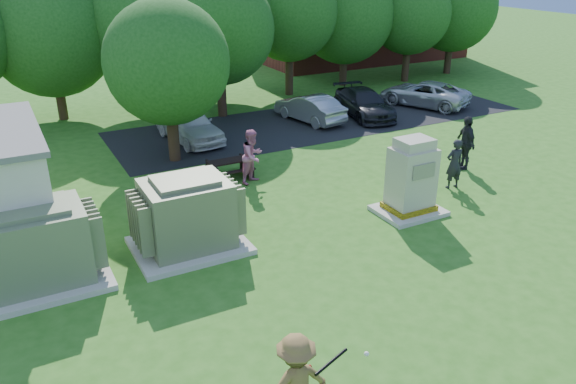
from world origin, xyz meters
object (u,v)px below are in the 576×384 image
transformer_left (40,248)px  car_white (189,125)px  picnic_table (230,167)px  car_silver_b (424,94)px  transformer_right (187,216)px  batter (296,383)px  car_dark (364,103)px  person_at_picnic (253,156)px  person_by_generator (454,164)px  person_walking_right (466,143)px  car_silver_a (310,108)px  generator_cabinet (411,181)px

transformer_left → car_white: 11.32m
transformer_left → picnic_table: transformer_left is taller
transformer_left → car_white: bearing=53.0°
transformer_left → car_silver_b: bearing=24.4°
transformer_right → batter: 6.86m
transformer_right → car_white: transformer_right is taller
batter → picnic_table: bearing=-104.3°
transformer_right → car_white: 9.56m
batter → car_dark: size_ratio=0.41×
car_white → car_silver_b: (12.73, -0.16, -0.07)m
batter → car_silver_b: size_ratio=0.40×
person_at_picnic → car_silver_b: size_ratio=0.41×
person_at_picnic → person_by_generator: bearing=-61.0°
person_at_picnic → car_white: person_at_picnic is taller
person_at_picnic → person_walking_right: (7.52, -2.44, 0.04)m
picnic_table → car_silver_b: 13.63m
person_at_picnic → person_walking_right: bearing=-46.7°
person_at_picnic → car_dark: person_at_picnic is taller
batter → transformer_right: bearing=-90.9°
person_walking_right → car_silver_a: bearing=-149.7°
transformer_left → car_dark: bearing=29.2°
picnic_table → car_silver_a: size_ratio=0.39×
car_dark → person_at_picnic: bearing=-137.7°
generator_cabinet → car_white: generator_cabinet is taller
transformer_left → person_at_picnic: transformer_left is taller
person_by_generator → car_silver_a: bearing=-81.5°
car_silver_a → transformer_left: bearing=25.2°
generator_cabinet → person_by_generator: (2.60, 0.88, -0.19)m
car_dark → person_walking_right: bearing=-85.7°
generator_cabinet → car_white: 10.73m
picnic_table → person_at_picnic: bearing=-55.2°
person_at_picnic → person_walking_right: person_walking_right is taller
person_at_picnic → car_silver_b: 13.41m
batter → car_dark: bearing=-125.7°
generator_cabinet → car_silver_b: bearing=47.6°
picnic_table → batter: (-3.42, -11.16, 0.51)m
person_by_generator → car_white: person_by_generator is taller
person_by_generator → car_silver_a: (-0.25, 9.36, -0.23)m
person_walking_right → car_white: size_ratio=0.48×
batter → person_by_generator: bearing=-143.0°
picnic_table → car_white: bearing=88.6°
transformer_left → person_walking_right: size_ratio=1.50×
transformer_right → person_walking_right: size_ratio=1.50×
picnic_table → car_silver_b: (12.84, 4.57, 0.23)m
transformer_left → car_silver_a: size_ratio=0.77×
transformer_right → car_silver_b: size_ratio=0.65×
transformer_left → batter: bearing=-64.5°
batter → person_by_generator: size_ratio=1.06×
picnic_table → car_dark: bearing=26.3°
person_by_generator → car_white: size_ratio=0.42×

